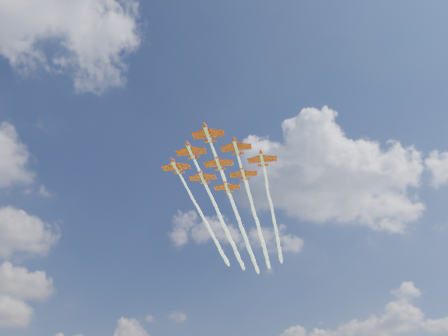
# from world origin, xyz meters

# --- Properties ---
(jet_lead) EXTENTS (82.32, 78.28, 2.93)m
(jet_lead) POSITION_xyz_m (30.20, 20.30, 81.88)
(jet_lead) COLOR red
(jet_row2_port) EXTENTS (82.32, 78.28, 2.93)m
(jet_row2_port) POSITION_xyz_m (42.13, 21.03, 81.88)
(jet_row2_port) COLOR red
(jet_row2_starb) EXTENTS (82.32, 78.28, 2.93)m
(jet_row2_starb) POSITION_xyz_m (31.54, 32.18, 81.88)
(jet_row2_starb) COLOR red
(jet_row3_port) EXTENTS (82.32, 78.28, 2.93)m
(jet_row3_port) POSITION_xyz_m (54.06, 21.76, 81.88)
(jet_row3_port) COLOR red
(jet_row3_centre) EXTENTS (82.32, 78.28, 2.93)m
(jet_row3_centre) POSITION_xyz_m (43.47, 32.91, 81.88)
(jet_row3_centre) COLOR red
(jet_row3_starb) EXTENTS (82.32, 78.28, 2.93)m
(jet_row3_starb) POSITION_xyz_m (32.88, 44.06, 81.88)
(jet_row3_starb) COLOR red
(jet_row4_port) EXTENTS (82.32, 78.28, 2.93)m
(jet_row4_port) POSITION_xyz_m (55.40, 33.63, 81.88)
(jet_row4_port) COLOR red
(jet_row4_starb) EXTENTS (82.32, 78.28, 2.93)m
(jet_row4_starb) POSITION_xyz_m (44.82, 44.79, 81.88)
(jet_row4_starb) COLOR red
(jet_tail) EXTENTS (82.32, 78.28, 2.93)m
(jet_tail) POSITION_xyz_m (56.75, 45.51, 81.88)
(jet_tail) COLOR red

